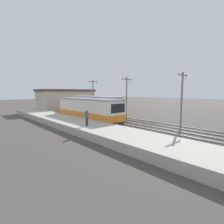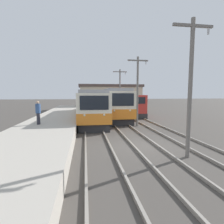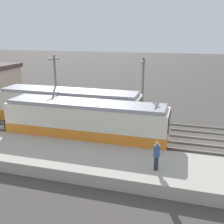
{
  "view_description": "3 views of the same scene",
  "coord_description": "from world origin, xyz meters",
  "px_view_note": "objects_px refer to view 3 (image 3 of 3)",
  "views": [
    {
      "loc": [
        -17.14,
        -11.73,
        4.47
      ],
      "look_at": [
        -0.28,
        7.36,
        1.5
      ],
      "focal_mm": 28.0,
      "sensor_mm": 36.0,
      "label": 1
    },
    {
      "loc": [
        -3.32,
        -9.99,
        3.14
      ],
      "look_at": [
        -0.64,
        7.28,
        1.34
      ],
      "focal_mm": 28.0,
      "sensor_mm": 36.0,
      "label": 2
    },
    {
      "loc": [
        -21.03,
        2.68,
        8.66
      ],
      "look_at": [
        0.47,
        8.83,
        1.88
      ],
      "focal_mm": 42.0,
      "sensor_mm": 36.0,
      "label": 3
    }
  ],
  "objects_px": {
    "commuter_train_left": "(86,124)",
    "commuter_train_center": "(70,111)",
    "catenary_mast_far": "(56,86)",
    "catenary_mast_mid": "(143,91)",
    "person_on_platform": "(157,155)",
    "shunting_locomotive": "(78,107)"
  },
  "relations": [
    {
      "from": "commuter_train_center",
      "to": "catenary_mast_mid",
      "type": "height_order",
      "value": "catenary_mast_mid"
    },
    {
      "from": "person_on_platform",
      "to": "commuter_train_center",
      "type": "bearing_deg",
      "value": 51.35
    },
    {
      "from": "catenary_mast_mid",
      "to": "person_on_platform",
      "type": "relative_size",
      "value": 3.69
    },
    {
      "from": "commuter_train_left",
      "to": "commuter_train_center",
      "type": "relative_size",
      "value": 0.99
    },
    {
      "from": "catenary_mast_far",
      "to": "person_on_platform",
      "type": "distance_m",
      "value": 13.99
    },
    {
      "from": "commuter_train_center",
      "to": "catenary_mast_far",
      "type": "relative_size",
      "value": 2.0
    },
    {
      "from": "catenary_mast_mid",
      "to": "catenary_mast_far",
      "type": "xyz_separation_m",
      "value": [
        0.0,
        8.55,
        0.0
      ]
    },
    {
      "from": "commuter_train_center",
      "to": "catenary_mast_mid",
      "type": "bearing_deg",
      "value": -76.95
    },
    {
      "from": "commuter_train_center",
      "to": "shunting_locomotive",
      "type": "xyz_separation_m",
      "value": [
        3.0,
        0.43,
        -0.52
      ]
    },
    {
      "from": "commuter_train_center",
      "to": "catenary_mast_far",
      "type": "xyz_separation_m",
      "value": [
        1.51,
        2.05,
        1.92
      ]
    },
    {
      "from": "catenary_mast_mid",
      "to": "person_on_platform",
      "type": "xyz_separation_m",
      "value": [
        -8.58,
        -2.34,
        -1.84
      ]
    },
    {
      "from": "shunting_locomotive",
      "to": "catenary_mast_mid",
      "type": "relative_size",
      "value": 0.89
    },
    {
      "from": "person_on_platform",
      "to": "commuter_train_left",
      "type": "bearing_deg",
      "value": 55.1
    },
    {
      "from": "commuter_train_center",
      "to": "person_on_platform",
      "type": "height_order",
      "value": "commuter_train_center"
    },
    {
      "from": "catenary_mast_far",
      "to": "person_on_platform",
      "type": "relative_size",
      "value": 3.69
    },
    {
      "from": "commuter_train_left",
      "to": "commuter_train_center",
      "type": "height_order",
      "value": "commuter_train_center"
    },
    {
      "from": "person_on_platform",
      "to": "catenary_mast_far",
      "type": "bearing_deg",
      "value": 51.78
    },
    {
      "from": "commuter_train_center",
      "to": "person_on_platform",
      "type": "distance_m",
      "value": 11.33
    },
    {
      "from": "commuter_train_left",
      "to": "catenary_mast_far",
      "type": "xyz_separation_m",
      "value": [
        4.31,
        4.77,
        2.01
      ]
    },
    {
      "from": "commuter_train_left",
      "to": "shunting_locomotive",
      "type": "height_order",
      "value": "commuter_train_left"
    },
    {
      "from": "catenary_mast_mid",
      "to": "shunting_locomotive",
      "type": "bearing_deg",
      "value": 77.86
    },
    {
      "from": "catenary_mast_far",
      "to": "person_on_platform",
      "type": "height_order",
      "value": "catenary_mast_far"
    }
  ]
}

